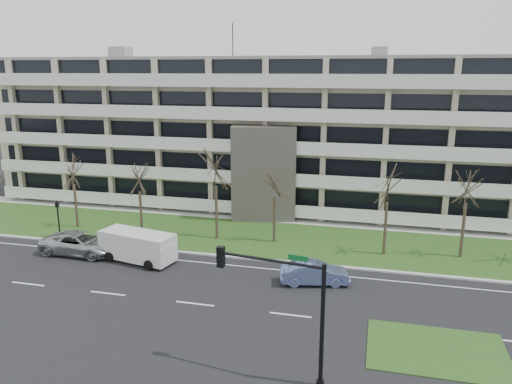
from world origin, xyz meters
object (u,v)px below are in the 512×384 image
(white_van, at_px, (138,244))
(traffic_signal, at_px, (285,299))
(silver_pickup, at_px, (80,243))
(blue_sedan, at_px, (315,273))
(pedestrian_signal, at_px, (58,215))

(white_van, xyz_separation_m, traffic_signal, (13.42, -11.71, 2.66))
(traffic_signal, bearing_deg, silver_pickup, 155.43)
(blue_sedan, height_order, pedestrian_signal, pedestrian_signal)
(blue_sedan, distance_m, pedestrian_signal, 22.80)
(silver_pickup, bearing_deg, pedestrian_signal, 54.40)
(silver_pickup, height_order, white_van, white_van)
(blue_sedan, xyz_separation_m, white_van, (-13.41, 0.85, 0.59))
(blue_sedan, relative_size, white_van, 0.76)
(blue_sedan, relative_size, traffic_signal, 0.75)
(pedestrian_signal, bearing_deg, blue_sedan, -34.75)
(silver_pickup, distance_m, blue_sedan, 18.59)
(white_van, bearing_deg, pedestrian_signal, 172.89)
(silver_pickup, relative_size, pedestrian_signal, 1.88)
(silver_pickup, bearing_deg, blue_sedan, -92.88)
(blue_sedan, bearing_deg, white_van, 72.79)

